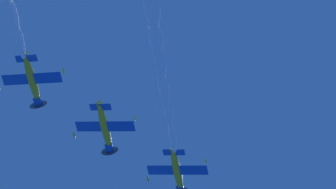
{
  "coord_description": "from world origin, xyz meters",
  "views": [
    {
      "loc": [
        -42.53,
        -19.09,
        1.84
      ],
      "look_at": [
        -16.47,
        -6.1,
        88.13
      ],
      "focal_mm": 65.32,
      "sensor_mm": 36.0,
      "label": 1
    }
  ],
  "objects": [
    {
      "name": "airplane_right_wingman",
      "position": [
        -26.94,
        11.66,
        90.02
      ],
      "size": [
        8.97,
        9.68,
        3.96
      ],
      "color": "gold"
    },
    {
      "name": "airplane_left_wingman",
      "position": [
        -15.3,
        5.39,
        89.73
      ],
      "size": [
        8.97,
        9.54,
        4.19
      ],
      "color": "gold"
    },
    {
      "name": "airplane_lead",
      "position": [
        -3.38,
        -1.22,
        90.36
      ],
      "size": [
        8.95,
        9.68,
        4.17
      ],
      "color": "gold"
    }
  ]
}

